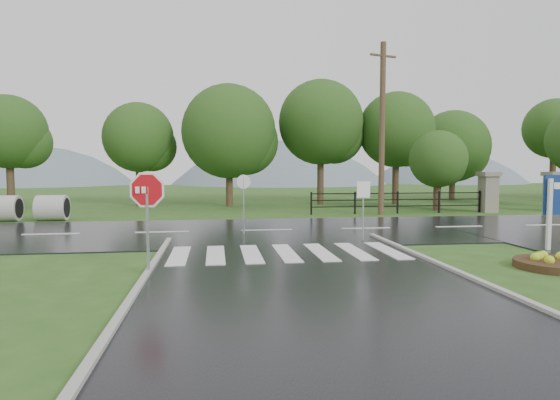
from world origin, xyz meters
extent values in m
plane|color=#2B521B|center=(0.00, 0.00, 0.00)|extent=(120.00, 120.00, 0.00)
cube|color=black|center=(0.00, 10.00, 0.00)|extent=(90.00, 8.00, 0.04)
cube|color=silver|center=(-3.00, 5.00, 0.06)|extent=(0.50, 2.80, 0.02)
cube|color=silver|center=(-2.00, 5.00, 0.06)|extent=(0.50, 2.80, 0.02)
cube|color=silver|center=(-1.00, 5.00, 0.06)|extent=(0.50, 2.80, 0.02)
cube|color=silver|center=(0.00, 5.00, 0.06)|extent=(0.50, 2.80, 0.02)
cube|color=silver|center=(1.00, 5.00, 0.06)|extent=(0.50, 2.80, 0.02)
cube|color=silver|center=(2.00, 5.00, 0.06)|extent=(0.50, 2.80, 0.02)
cube|color=silver|center=(3.00, 5.00, 0.06)|extent=(0.50, 2.80, 0.02)
cube|color=gray|center=(13.00, 16.00, 1.00)|extent=(0.80, 0.80, 2.00)
cube|color=#6B6659|center=(13.00, 16.00, 2.12)|extent=(1.00, 1.00, 0.24)
cube|color=gray|center=(17.00, 16.00, 1.00)|extent=(0.80, 0.80, 2.00)
cube|color=#6B6659|center=(17.00, 16.00, 2.12)|extent=(1.00, 1.00, 0.24)
cube|color=black|center=(7.75, 16.00, 0.40)|extent=(9.50, 0.05, 0.05)
cube|color=black|center=(7.75, 16.00, 0.75)|extent=(9.50, 0.05, 0.05)
cube|color=black|center=(7.75, 16.00, 1.10)|extent=(9.50, 0.05, 0.05)
cube|color=black|center=(3.00, 16.00, 0.60)|extent=(0.08, 0.08, 1.20)
cube|color=black|center=(12.50, 16.00, 0.60)|extent=(0.08, 0.08, 1.20)
sphere|color=slate|center=(-28.00, 65.00, -14.40)|extent=(40.00, 40.00, 40.00)
sphere|color=slate|center=(8.00, 65.00, -17.28)|extent=(48.00, 48.00, 48.00)
sphere|color=slate|center=(36.00, 65.00, -12.96)|extent=(36.00, 36.00, 36.00)
cylinder|color=#9E9B93|center=(-11.67, 15.00, 0.60)|extent=(1.30, 1.20, 1.20)
cylinder|color=#9E9B93|center=(-9.57, 15.00, 0.60)|extent=(1.30, 1.20, 1.20)
cube|color=#939399|center=(-3.54, 2.98, 0.94)|extent=(0.06, 0.06, 1.88)
cylinder|color=white|center=(-3.54, 2.99, 1.98)|extent=(1.11, 0.24, 1.13)
cylinder|color=red|center=(-3.54, 2.98, 1.98)|extent=(0.97, 0.22, 0.98)
cube|color=silver|center=(7.80, 4.51, 1.08)|extent=(0.12, 0.12, 2.16)
cylinder|color=#332111|center=(6.31, 2.33, 0.09)|extent=(1.89, 1.89, 0.19)
cube|color=#939399|center=(2.94, 7.12, 0.95)|extent=(0.04, 0.04, 1.90)
cube|color=white|center=(2.94, 7.10, 1.75)|extent=(0.45, 0.03, 0.55)
cylinder|color=#939399|center=(-0.96, 9.12, 1.03)|extent=(0.06, 0.06, 2.07)
cylinder|color=white|center=(-0.96, 9.10, 1.97)|extent=(0.50, 0.17, 0.52)
cylinder|color=#473523|center=(6.63, 15.50, 4.46)|extent=(0.30, 0.30, 8.92)
cube|color=brown|center=(6.63, 15.50, 8.23)|extent=(1.55, 0.56, 0.10)
cylinder|color=#3D2B1C|center=(10.75, 17.50, 1.24)|extent=(0.40, 0.40, 2.48)
sphere|color=#214515|center=(10.75, 17.50, 2.98)|extent=(3.29, 3.29, 3.29)
camera|label=1|loc=(-1.99, -8.04, 2.49)|focal=30.00mm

